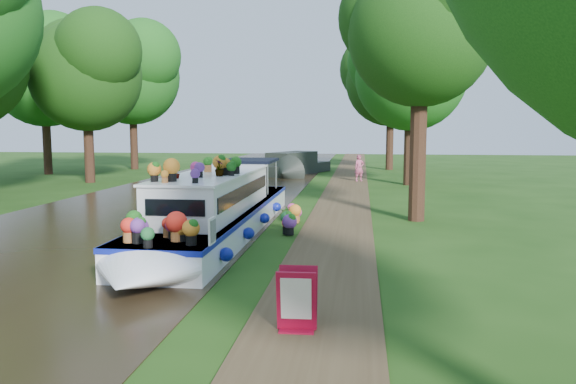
{
  "coord_description": "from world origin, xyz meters",
  "views": [
    {
      "loc": [
        1.9,
        -16.31,
        3.19
      ],
      "look_at": [
        -0.19,
        -0.26,
        1.3
      ],
      "focal_mm": 35.0,
      "sensor_mm": 36.0,
      "label": 1
    }
  ],
  "objects_px": {
    "sandwich_board": "(297,302)",
    "pedestrian_pink": "(359,168)",
    "second_boat": "(292,165)",
    "plant_boat": "(215,208)"
  },
  "relations": [
    {
      "from": "sandwich_board",
      "to": "pedestrian_pink",
      "type": "height_order",
      "value": "pedestrian_pink"
    },
    {
      "from": "sandwich_board",
      "to": "second_boat",
      "type": "bearing_deg",
      "value": 95.25
    },
    {
      "from": "plant_boat",
      "to": "second_boat",
      "type": "relative_size",
      "value": 1.65
    },
    {
      "from": "second_boat",
      "to": "plant_boat",
      "type": "bearing_deg",
      "value": -64.94
    },
    {
      "from": "second_boat",
      "to": "pedestrian_pink",
      "type": "xyz_separation_m",
      "value": [
        4.48,
        -4.47,
        0.2
      ]
    },
    {
      "from": "second_boat",
      "to": "sandwich_board",
      "type": "xyz_separation_m",
      "value": [
        3.61,
        -28.9,
        -0.13
      ]
    },
    {
      "from": "plant_boat",
      "to": "second_boat",
      "type": "distance_m",
      "value": 21.76
    },
    {
      "from": "plant_boat",
      "to": "second_boat",
      "type": "xyz_separation_m",
      "value": [
        -0.41,
        21.75,
        -0.25
      ]
    },
    {
      "from": "plant_boat",
      "to": "pedestrian_pink",
      "type": "bearing_deg",
      "value": 76.76
    },
    {
      "from": "plant_boat",
      "to": "second_boat",
      "type": "bearing_deg",
      "value": 91.09
    }
  ]
}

